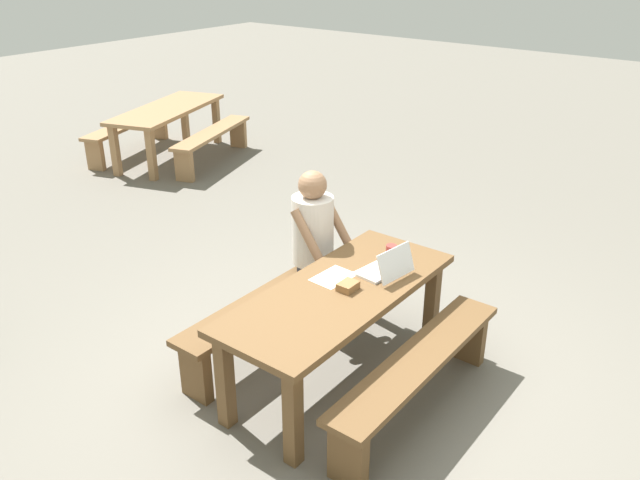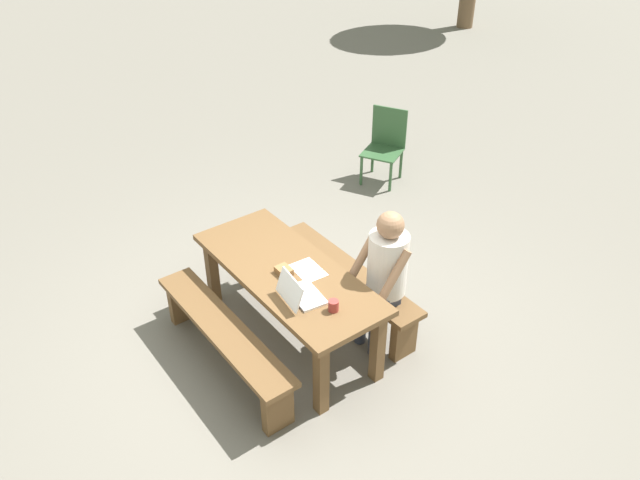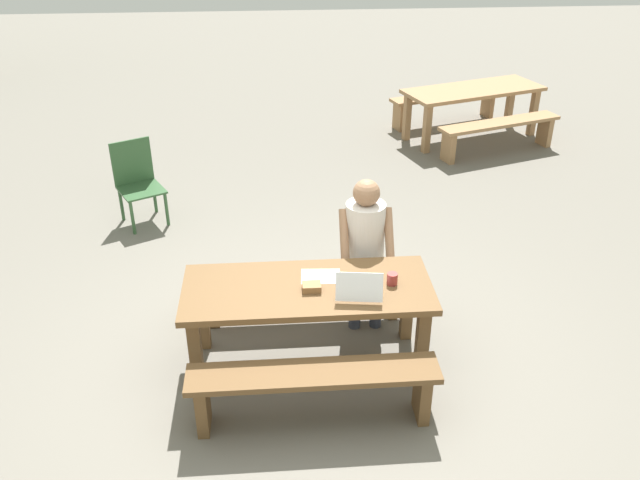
{
  "view_description": "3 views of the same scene",
  "coord_description": "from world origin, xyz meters",
  "px_view_note": "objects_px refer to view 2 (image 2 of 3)",
  "views": [
    {
      "loc": [
        -3.08,
        -2.22,
        2.88
      ],
      "look_at": [
        0.11,
        0.25,
        0.98
      ],
      "focal_mm": 36.42,
      "sensor_mm": 36.0,
      "label": 1
    },
    {
      "loc": [
        3.45,
        -2.26,
        3.79
      ],
      "look_at": [
        0.11,
        0.25,
        0.98
      ],
      "focal_mm": 35.2,
      "sensor_mm": 36.0,
      "label": 2
    },
    {
      "loc": [
        -0.22,
        -4.1,
        3.43
      ],
      "look_at": [
        0.11,
        0.25,
        0.98
      ],
      "focal_mm": 37.17,
      "sensor_mm": 36.0,
      "label": 3
    }
  ],
  "objects_px": {
    "coffee_mug": "(333,306)",
    "plastic_chair": "(385,144)",
    "laptop": "(299,293)",
    "person_seated": "(384,270)",
    "picnic_table_front": "(288,280)",
    "small_pouch": "(284,271)"
  },
  "relations": [
    {
      "from": "coffee_mug",
      "to": "plastic_chair",
      "type": "relative_size",
      "value": 0.1
    },
    {
      "from": "plastic_chair",
      "to": "coffee_mug",
      "type": "bearing_deg",
      "value": -76.15
    },
    {
      "from": "laptop",
      "to": "coffee_mug",
      "type": "bearing_deg",
      "value": -147.38
    },
    {
      "from": "person_seated",
      "to": "plastic_chair",
      "type": "relative_size",
      "value": 1.43
    },
    {
      "from": "plastic_chair",
      "to": "laptop",
      "type": "bearing_deg",
      "value": -80.82
    },
    {
      "from": "picnic_table_front",
      "to": "person_seated",
      "type": "height_order",
      "value": "person_seated"
    },
    {
      "from": "picnic_table_front",
      "to": "plastic_chair",
      "type": "distance_m",
      "value": 3.11
    },
    {
      "from": "laptop",
      "to": "person_seated",
      "type": "xyz_separation_m",
      "value": [
        0.15,
        0.74,
        -0.02
      ]
    },
    {
      "from": "person_seated",
      "to": "plastic_chair",
      "type": "distance_m",
      "value": 3.0
    },
    {
      "from": "small_pouch",
      "to": "coffee_mug",
      "type": "height_order",
      "value": "coffee_mug"
    },
    {
      "from": "picnic_table_front",
      "to": "coffee_mug",
      "type": "distance_m",
      "value": 0.65
    },
    {
      "from": "picnic_table_front",
      "to": "person_seated",
      "type": "xyz_separation_m",
      "value": [
        0.51,
        0.6,
        0.15
      ]
    },
    {
      "from": "picnic_table_front",
      "to": "small_pouch",
      "type": "xyz_separation_m",
      "value": [
        0.03,
        -0.05,
        0.14
      ]
    },
    {
      "from": "coffee_mug",
      "to": "plastic_chair",
      "type": "bearing_deg",
      "value": 131.55
    },
    {
      "from": "laptop",
      "to": "coffee_mug",
      "type": "distance_m",
      "value": 0.29
    },
    {
      "from": "picnic_table_front",
      "to": "plastic_chair",
      "type": "bearing_deg",
      "value": 122.99
    },
    {
      "from": "small_pouch",
      "to": "person_seated",
      "type": "relative_size",
      "value": 0.11
    },
    {
      "from": "laptop",
      "to": "plastic_chair",
      "type": "height_order",
      "value": "laptop"
    },
    {
      "from": "picnic_table_front",
      "to": "laptop",
      "type": "xyz_separation_m",
      "value": [
        0.37,
        -0.14,
        0.17
      ]
    },
    {
      "from": "laptop",
      "to": "small_pouch",
      "type": "height_order",
      "value": "laptop"
    },
    {
      "from": "picnic_table_front",
      "to": "person_seated",
      "type": "relative_size",
      "value": 1.45
    },
    {
      "from": "laptop",
      "to": "person_seated",
      "type": "height_order",
      "value": "person_seated"
    }
  ]
}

